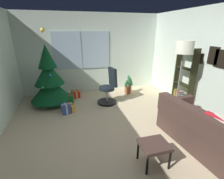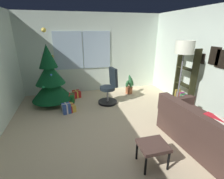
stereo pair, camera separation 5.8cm
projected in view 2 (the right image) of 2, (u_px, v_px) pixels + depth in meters
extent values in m
cube|color=beige|center=(118.00, 140.00, 3.36)|extent=(4.65, 5.84, 0.10)
cube|color=silver|center=(93.00, 54.00, 5.59)|extent=(4.65, 0.10, 2.60)
cube|color=silver|center=(68.00, 51.00, 5.30)|extent=(0.90, 0.03, 1.20)
cube|color=silver|center=(97.00, 50.00, 5.52)|extent=(0.90, 0.03, 1.20)
cube|color=black|center=(222.00, 59.00, 3.48)|extent=(0.02, 0.30, 0.38)
cube|color=black|center=(215.00, 56.00, 3.64)|extent=(0.02, 0.27, 0.39)
cube|color=black|center=(201.00, 58.00, 4.04)|extent=(0.02, 0.26, 0.24)
cube|color=#442F28|center=(208.00, 137.00, 3.01)|extent=(1.05, 1.98, 0.45)
cube|color=#442F28|center=(197.00, 122.00, 2.76)|extent=(0.38, 1.92, 0.36)
cube|color=#442F28|center=(177.00, 102.00, 3.68)|extent=(0.89, 0.22, 0.20)
cube|color=red|center=(216.00, 129.00, 2.57)|extent=(0.22, 0.42, 0.40)
cube|color=beige|center=(221.00, 132.00, 2.49)|extent=(0.18, 0.40, 0.41)
cube|color=#442F28|center=(153.00, 145.00, 2.58)|extent=(0.45, 0.40, 0.06)
cylinder|color=black|center=(146.00, 166.00, 2.45)|extent=(0.04, 0.04, 0.34)
cylinder|color=black|center=(168.00, 161.00, 2.54)|extent=(0.04, 0.04, 0.34)
cylinder|color=black|center=(137.00, 151.00, 2.76)|extent=(0.04, 0.04, 0.34)
cylinder|color=black|center=(158.00, 147.00, 2.85)|extent=(0.04, 0.04, 0.34)
cylinder|color=#4C331E|center=(53.00, 101.00, 4.88)|extent=(0.12, 0.12, 0.16)
cone|color=#0B421F|center=(52.00, 88.00, 4.75)|extent=(1.13, 1.13, 0.63)
cone|color=#0B421F|center=(49.00, 73.00, 4.59)|extent=(0.81, 0.81, 0.63)
cone|color=#0B421F|center=(47.00, 56.00, 4.43)|extent=(0.50, 0.50, 0.63)
sphere|color=red|center=(49.00, 71.00, 4.86)|extent=(0.07, 0.07, 0.07)
sphere|color=gold|center=(52.00, 56.00, 4.60)|extent=(0.08, 0.08, 0.08)
sphere|color=silver|center=(43.00, 53.00, 4.47)|extent=(0.06, 0.06, 0.06)
sphere|color=blue|center=(51.00, 75.00, 4.33)|extent=(0.06, 0.06, 0.06)
sphere|color=#1E8C4C|center=(43.00, 87.00, 4.32)|extent=(0.07, 0.07, 0.07)
sphere|color=#F2D14C|center=(44.00, 30.00, 4.20)|extent=(0.12, 0.12, 0.12)
cube|color=red|center=(77.00, 94.00, 5.35)|extent=(0.28, 0.32, 0.21)
cube|color=#EAD84C|center=(77.00, 94.00, 5.35)|extent=(0.10, 0.28, 0.21)
cube|color=#EAD84C|center=(77.00, 94.00, 5.35)|extent=(0.23, 0.09, 0.21)
cube|color=#1E722D|center=(70.00, 98.00, 4.95)|extent=(0.30, 0.27, 0.26)
cube|color=red|center=(70.00, 98.00, 4.95)|extent=(0.29, 0.07, 0.26)
cube|color=red|center=(70.00, 98.00, 4.95)|extent=(0.06, 0.25, 0.26)
cube|color=gold|center=(70.00, 108.00, 4.43)|extent=(0.34, 0.37, 0.18)
cube|color=#B21919|center=(70.00, 108.00, 4.43)|extent=(0.26, 0.12, 0.19)
cube|color=#B21919|center=(70.00, 108.00, 4.43)|extent=(0.14, 0.31, 0.19)
cube|color=#2D4C99|center=(66.00, 108.00, 4.32)|extent=(0.25, 0.26, 0.26)
cube|color=silver|center=(66.00, 108.00, 4.32)|extent=(0.22, 0.09, 0.26)
cube|color=silver|center=(66.00, 108.00, 4.32)|extent=(0.09, 0.22, 0.26)
cylinder|color=black|center=(108.00, 102.00, 4.94)|extent=(0.56, 0.56, 0.06)
cylinder|color=#B2B2B7|center=(108.00, 95.00, 4.86)|extent=(0.05, 0.05, 0.41)
cylinder|color=black|center=(107.00, 88.00, 4.79)|extent=(0.44, 0.44, 0.09)
cube|color=black|center=(113.00, 77.00, 4.75)|extent=(0.19, 0.41, 0.54)
cube|color=black|center=(193.00, 83.00, 4.07)|extent=(0.18, 0.04, 1.66)
cube|color=black|center=(178.00, 77.00, 4.62)|extent=(0.18, 0.04, 1.66)
cube|color=black|center=(182.00, 100.00, 4.54)|extent=(0.18, 0.56, 0.02)
cube|color=black|center=(184.00, 85.00, 4.39)|extent=(0.18, 0.56, 0.02)
cube|color=black|center=(187.00, 69.00, 4.24)|extent=(0.18, 0.56, 0.02)
cube|color=black|center=(190.00, 51.00, 4.09)|extent=(0.18, 0.56, 0.02)
cube|color=maroon|center=(188.00, 99.00, 4.32)|extent=(0.17, 0.07, 0.21)
cube|color=#12488E|center=(186.00, 98.00, 4.38)|extent=(0.15, 0.04, 0.19)
cube|color=beige|center=(185.00, 98.00, 4.44)|extent=(0.15, 0.04, 0.15)
cube|color=#33693A|center=(183.00, 97.00, 4.49)|extent=(0.17, 0.07, 0.17)
cube|color=#832863|center=(182.00, 95.00, 4.57)|extent=(0.13, 0.06, 0.18)
cube|color=#B97C34|center=(180.00, 95.00, 4.63)|extent=(0.16, 0.05, 0.17)
cube|color=#504055|center=(179.00, 94.00, 4.68)|extent=(0.14, 0.04, 0.16)
cube|color=olive|center=(177.00, 93.00, 4.73)|extent=(0.15, 0.06, 0.20)
cylinder|color=slate|center=(174.00, 117.00, 4.14)|extent=(0.28, 0.28, 0.03)
cylinder|color=slate|center=(179.00, 87.00, 3.87)|extent=(0.03, 0.03, 1.55)
cylinder|color=white|center=(185.00, 47.00, 3.55)|extent=(0.40, 0.40, 0.28)
cylinder|color=#985133|center=(129.00, 90.00, 5.65)|extent=(0.23, 0.23, 0.24)
ellipsoid|color=#2B6739|center=(132.00, 82.00, 5.62)|extent=(0.22, 0.14, 0.34)
ellipsoid|color=#2B6739|center=(130.00, 83.00, 5.51)|extent=(0.16, 0.18, 0.33)
ellipsoid|color=#2B6739|center=(127.00, 84.00, 5.52)|extent=(0.16, 0.18, 0.27)
ellipsoid|color=#2B6739|center=(130.00, 81.00, 5.49)|extent=(0.16, 0.21, 0.44)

